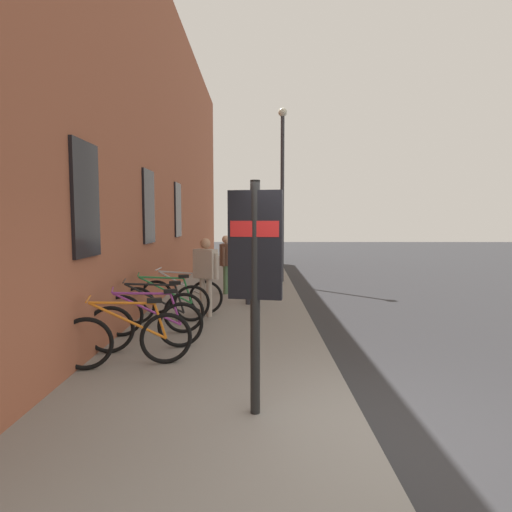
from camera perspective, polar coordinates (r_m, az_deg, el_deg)
The scene contains 13 objects.
ground at distance 10.48m, azimuth 11.78°, elevation -6.95°, with size 60.00×60.00×0.00m, color #2D2D30.
sidewalk_pavement at distance 12.24m, azimuth -2.91°, elevation -4.86°, with size 24.00×3.50×0.12m, color gray.
station_facade at distance 13.47m, azimuth -11.75°, elevation 13.49°, with size 22.00×0.65×8.35m.
bicycle_mid_rack at distance 6.25m, azimuth -16.54°, elevation -10.38°, with size 0.61×1.73×0.97m.
bicycle_leaning_wall at distance 6.93m, azimuth -14.17°, elevation -8.81°, with size 0.65×1.71×0.97m.
bicycle_under_window at distance 7.80m, azimuth -13.26°, elevation -7.25°, with size 0.56×1.74×0.97m.
bicycle_far_end at distance 8.64m, azimuth -11.88°, elevation -6.05°, with size 0.57×1.74×0.97m.
bicycle_end_of_row at distance 9.35m, azimuth -9.74°, elevation -5.17°, with size 0.48×1.77×0.97m.
transit_info_sign at distance 4.38m, azimuth -0.11°, elevation -0.54°, with size 0.18×0.56×2.40m.
pedestrian_crossing_street at distance 10.24m, azimuth -0.71°, elevation -0.32°, with size 0.55×0.52×1.77m.
pedestrian_by_facade at distance 11.67m, azimuth -3.96°, elevation -0.29°, with size 0.59×0.32×1.57m.
pedestrian_near_bus at distance 8.98m, azimuth -6.64°, elevation -1.68°, with size 0.42×0.56×1.62m.
street_lamp at distance 13.97m, azimuth 3.48°, elevation 9.88°, with size 0.28×0.28×5.48m.
Camera 1 is at (-4.05, 1.10, 2.13)m, focal length 30.44 mm.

